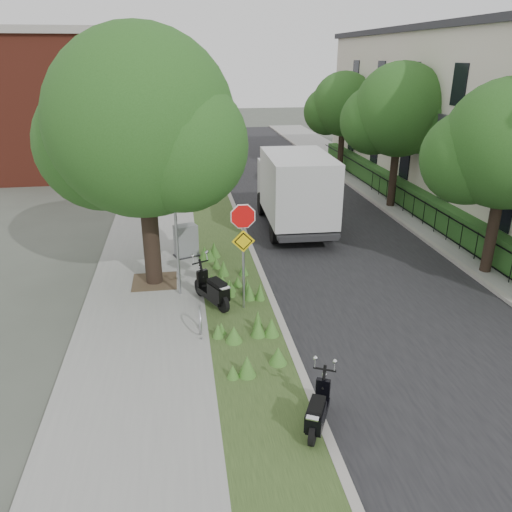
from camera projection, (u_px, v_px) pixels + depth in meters
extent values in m
plane|color=#4C5147|center=(296.00, 318.00, 14.05)|extent=(120.00, 120.00, 0.00)
cube|color=gray|center=(154.00, 217.00, 22.59)|extent=(3.50, 60.00, 0.12)
cube|color=#2D421C|center=(215.00, 214.00, 22.98)|extent=(2.00, 60.00, 0.12)
cube|color=#9E9991|center=(237.00, 213.00, 23.12)|extent=(0.20, 60.00, 0.13)
cube|color=black|center=(310.00, 211.00, 23.64)|extent=(7.00, 60.00, 0.01)
cube|color=#9E9991|center=(380.00, 207.00, 24.11)|extent=(0.20, 60.00, 0.13)
cube|color=gray|center=(413.00, 205.00, 24.36)|extent=(3.20, 60.00, 0.12)
cylinder|color=black|center=(149.00, 215.00, 15.16)|extent=(0.52, 0.52, 4.48)
sphere|color=#24501A|center=(141.00, 123.00, 14.15)|extent=(5.40, 5.40, 5.40)
sphere|color=#24501A|center=(104.00, 143.00, 14.97)|extent=(4.05, 4.05, 4.05)
sphere|color=#24501A|center=(181.00, 145.00, 13.88)|extent=(3.78, 3.78, 3.78)
cube|color=#473828|center=(155.00, 281.00, 16.00)|extent=(1.40, 1.40, 0.01)
cylinder|color=#A5A8AD|center=(176.00, 232.00, 14.45)|extent=(0.08, 0.08, 4.00)
torus|color=#A5A8AD|center=(200.00, 320.00, 12.93)|extent=(0.05, 0.77, 0.77)
cube|color=#A5A8AD|center=(201.00, 339.00, 12.73)|extent=(0.06, 0.06, 0.04)
cube|color=#A5A8AD|center=(200.00, 325.00, 13.39)|extent=(0.06, 0.06, 0.04)
cylinder|color=#A5A8AD|center=(243.00, 259.00, 13.79)|extent=(0.07, 0.07, 3.00)
cylinder|color=red|center=(243.00, 216.00, 13.30)|extent=(0.86, 0.03, 0.86)
cylinder|color=white|center=(243.00, 216.00, 13.31)|extent=(0.94, 0.02, 0.94)
cube|color=yellow|center=(243.00, 241.00, 13.56)|extent=(0.64, 0.03, 0.64)
cube|color=black|center=(396.00, 186.00, 23.84)|extent=(0.04, 24.00, 0.04)
cube|color=black|center=(394.00, 202.00, 24.14)|extent=(0.04, 24.00, 0.04)
cylinder|color=black|center=(395.00, 195.00, 24.01)|extent=(0.03, 0.03, 1.00)
cube|color=#234E1B|center=(409.00, 193.00, 24.09)|extent=(1.00, 24.00, 1.10)
cube|color=beige|center=(490.00, 121.00, 23.35)|extent=(7.00, 26.00, 8.00)
cube|color=#2D2D33|center=(506.00, 26.00, 21.84)|extent=(7.40, 26.40, 0.30)
cube|color=#2D2D33|center=(419.00, 116.00, 22.74)|extent=(0.25, 26.00, 0.60)
cube|color=maroon|center=(71.00, 104.00, 31.37)|extent=(9.00, 10.00, 8.00)
cube|color=#9E9991|center=(62.00, 33.00, 29.84)|extent=(9.40, 10.40, 0.40)
cylinder|color=black|center=(495.00, 216.00, 16.12)|extent=(0.36, 0.36, 3.81)
sphere|color=#24501A|center=(508.00, 144.00, 15.26)|extent=(4.00, 4.00, 4.00)
sphere|color=#24501A|center=(468.00, 158.00, 15.86)|extent=(3.00, 3.00, 3.00)
cylinder|color=black|center=(394.00, 164.00, 23.41)|extent=(0.36, 0.36, 4.03)
sphere|color=#24501A|center=(400.00, 110.00, 22.50)|extent=(4.20, 4.20, 4.20)
sphere|color=#24501A|center=(374.00, 120.00, 23.14)|extent=(3.15, 3.15, 3.15)
sphere|color=#24501A|center=(422.00, 120.00, 22.29)|extent=(2.94, 2.94, 2.94)
cylinder|color=black|center=(341.00, 141.00, 30.82)|extent=(0.36, 0.36, 3.64)
sphere|color=#24501A|center=(344.00, 104.00, 29.99)|extent=(3.80, 3.80, 3.80)
sphere|color=#24501A|center=(327.00, 111.00, 30.57)|extent=(2.85, 2.85, 2.85)
sphere|color=#24501A|center=(358.00, 111.00, 29.81)|extent=(2.66, 2.66, 2.66)
cylinder|color=black|center=(200.00, 287.00, 14.97)|extent=(0.35, 0.53, 0.53)
cylinder|color=black|center=(223.00, 303.00, 14.01)|extent=(0.35, 0.53, 0.53)
cube|color=black|center=(212.00, 295.00, 14.45)|extent=(0.84, 1.21, 0.18)
cube|color=black|center=(218.00, 292.00, 14.08)|extent=(0.63, 0.76, 0.41)
cube|color=black|center=(217.00, 283.00, 14.02)|extent=(0.55, 0.69, 0.12)
cylinder|color=black|center=(323.00, 398.00, 10.21)|extent=(0.30, 0.46, 0.46)
cylinder|color=black|center=(313.00, 434.00, 9.24)|extent=(0.30, 0.46, 0.46)
cube|color=black|center=(318.00, 415.00, 9.68)|extent=(0.71, 1.04, 0.16)
cube|color=black|center=(315.00, 417.00, 9.33)|extent=(0.54, 0.65, 0.35)
cube|color=black|center=(316.00, 405.00, 9.28)|extent=(0.47, 0.59, 0.11)
cube|color=#262628|center=(294.00, 215.00, 21.10)|extent=(2.45, 6.07, 0.20)
cube|color=#B7BABC|center=(285.00, 180.00, 22.88)|extent=(2.37, 1.66, 1.81)
cube|color=silver|center=(298.00, 186.00, 20.00)|extent=(2.62, 4.38, 2.49)
cube|color=#262628|center=(187.00, 255.00, 18.07)|extent=(1.02, 0.85, 0.04)
cube|color=gray|center=(186.00, 241.00, 17.86)|extent=(0.89, 0.72, 1.16)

